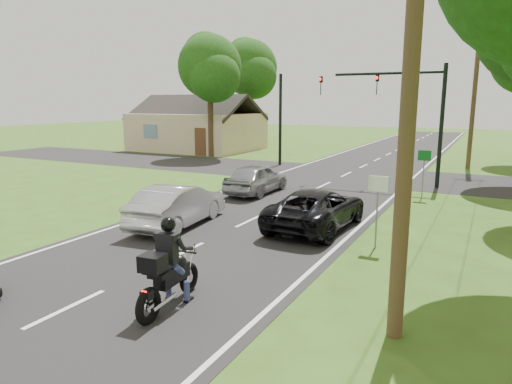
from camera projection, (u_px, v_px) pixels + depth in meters
The scene contains 16 objects.
ground at pixel (183, 253), 12.85m from camera, with size 140.00×140.00×0.00m, color #354E15.
road at pixel (310, 192), 21.56m from camera, with size 8.00×100.00×0.01m, color black.
cross_road at pixel (346, 174), 26.78m from camera, with size 60.00×7.00×0.01m, color black.
motorcycle_rider at pixel (168, 273), 9.29m from camera, with size 0.68×2.26×1.94m.
dark_suv at pixel (317, 208), 15.30m from camera, with size 2.21×4.79×1.33m, color black.
silver_sedan at pixel (178, 205), 15.55m from camera, with size 1.52×4.35×1.43m, color #BCBCC1.
silver_suv at pixel (256, 178), 21.13m from camera, with size 1.65×4.10×1.40m, color #94979B.
traffic_signal at pixel (403, 103), 22.73m from camera, with size 6.38×0.44×6.00m.
signal_pole_far at pixel (280, 120), 30.30m from camera, with size 0.20×0.20×6.00m, color black.
utility_pole_near at pixel (413, 45), 7.32m from camera, with size 1.60×0.28×10.00m.
utility_pole_far at pixel (475, 87), 28.22m from camera, with size 1.60×0.28×10.00m.
sign_white at pixel (378, 194), 13.01m from camera, with size 0.55×0.07×2.12m.
sign_green at pixel (424, 162), 19.89m from camera, with size 0.55×0.07×2.12m.
tree_left_near at pixel (211, 70), 34.12m from camera, with size 5.12×4.96×9.22m.
tree_left_far at pixel (251, 71), 43.57m from camera, with size 5.76×5.58×10.14m.
house at pixel (198, 130), 40.64m from camera, with size 10.20×8.00×4.84m.
Camera 1 is at (7.49, -9.94, 4.18)m, focal length 32.00 mm.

